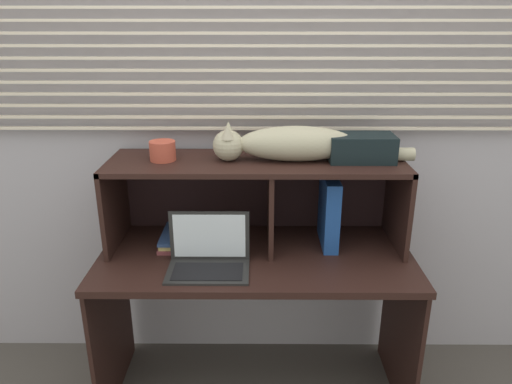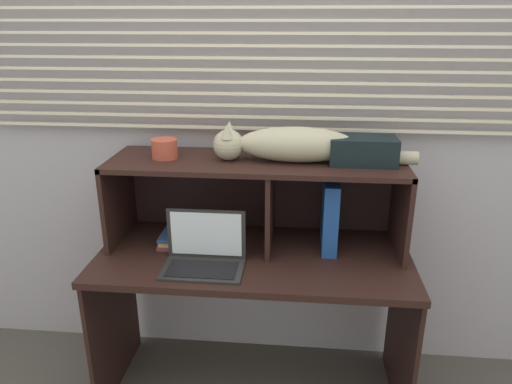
# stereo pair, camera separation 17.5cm
# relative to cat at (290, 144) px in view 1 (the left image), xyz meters

# --- Properties ---
(back_panel_with_blinds) EXTENTS (4.40, 0.08, 2.50)m
(back_panel_with_blinds) POSITION_rel_cat_xyz_m (-0.14, 0.24, 0.07)
(back_panel_with_blinds) COLOR #AEAAB4
(back_panel_with_blinds) RESTS_ON ground
(desk) EXTENTS (1.34, 0.62, 0.73)m
(desk) POSITION_rel_cat_xyz_m (-0.14, -0.11, -0.60)
(desk) COLOR black
(desk) RESTS_ON ground
(hutch_shelf_unit) EXTENTS (1.26, 0.38, 0.39)m
(hutch_shelf_unit) POSITION_rel_cat_xyz_m (-0.13, 0.03, -0.18)
(hutch_shelf_unit) COLOR black
(hutch_shelf_unit) RESTS_ON desk
(cat) EXTENTS (0.85, 0.16, 0.16)m
(cat) POSITION_rel_cat_xyz_m (0.00, 0.00, 0.00)
(cat) COLOR #B1AA8D
(cat) RESTS_ON hutch_shelf_unit
(laptop) EXTENTS (0.33, 0.20, 0.22)m
(laptop) POSITION_rel_cat_xyz_m (-0.33, -0.24, -0.41)
(laptop) COLOR #262626
(laptop) RESTS_ON desk
(binder_upright) EXTENTS (0.06, 0.25, 0.31)m
(binder_upright) POSITION_rel_cat_xyz_m (0.18, 0.00, -0.30)
(binder_upright) COLOR #1D4897
(binder_upright) RESTS_ON desk
(book_stack) EXTENTS (0.17, 0.25, 0.05)m
(book_stack) POSITION_rel_cat_xyz_m (-0.48, -0.00, -0.43)
(book_stack) COLOR brown
(book_stack) RESTS_ON desk
(small_basket) EXTENTS (0.11, 0.11, 0.08)m
(small_basket) POSITION_rel_cat_xyz_m (-0.54, 0.00, -0.03)
(small_basket) COLOR #B54836
(small_basket) RESTS_ON hutch_shelf_unit
(storage_box) EXTENTS (0.27, 0.16, 0.11)m
(storage_box) POSITION_rel_cat_xyz_m (0.30, 0.00, -0.02)
(storage_box) COLOR black
(storage_box) RESTS_ON hutch_shelf_unit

